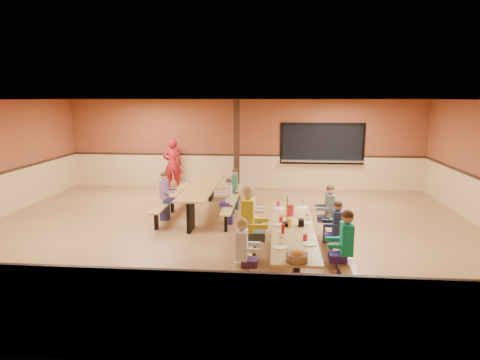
{
  "coord_description": "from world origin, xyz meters",
  "views": [
    {
      "loc": [
        1.12,
        -9.38,
        3.04
      ],
      "look_at": [
        0.26,
        0.4,
        1.15
      ],
      "focal_mm": 32.0,
      "sensor_mm": 36.0,
      "label": 1
    }
  ],
  "objects": [
    {
      "name": "cafeteria_table_second",
      "position": [
        -0.86,
        1.62,
        0.53
      ],
      "size": [
        1.91,
        3.7,
        0.74
      ],
      "color": "#AB8444",
      "rests_on": "ground"
    },
    {
      "name": "condiment_mustard",
      "position": [
        1.36,
        -1.94,
        0.82
      ],
      "size": [
        0.06,
        0.06,
        0.17
      ],
      "primitive_type": "cylinder",
      "color": "yellow",
      "rests_on": "cafeteria_table_main"
    },
    {
      "name": "seated_child_white_left",
      "position": [
        0.6,
        -3.06,
        0.6
      ],
      "size": [
        0.37,
        0.3,
        1.2
      ],
      "primitive_type": null,
      "color": "silver",
      "rests_on": "ground"
    },
    {
      "name": "seated_child_purple_sec",
      "position": [
        -1.69,
        0.86,
        0.6
      ],
      "size": [
        0.37,
        0.3,
        1.21
      ],
      "primitive_type": null,
      "color": "slate",
      "rests_on": "ground"
    },
    {
      "name": "room_envelope",
      "position": [
        0.0,
        0.0,
        0.69
      ],
      "size": [
        12.04,
        10.04,
        3.02
      ],
      "color": "brown",
      "rests_on": "ground"
    },
    {
      "name": "seated_child_tan_sec",
      "position": [
        -0.04,
        0.67,
        0.56
      ],
      "size": [
        0.32,
        0.27,
        1.12
      ],
      "primitive_type": null,
      "color": "beige",
      "rests_on": "ground"
    },
    {
      "name": "chip_bowl",
      "position": [
        1.43,
        -3.55,
        0.81
      ],
      "size": [
        0.32,
        0.32,
        0.15
      ],
      "primitive_type": null,
      "color": "orange",
      "rests_on": "cafeteria_table_main"
    },
    {
      "name": "structural_post",
      "position": [
        -0.2,
        4.4,
        1.5
      ],
      "size": [
        0.18,
        0.18,
        3.0
      ],
      "primitive_type": "cube",
      "color": "black",
      "rests_on": "ground"
    },
    {
      "name": "place_settings",
      "position": [
        1.42,
        -1.9,
        0.8
      ],
      "size": [
        0.65,
        3.3,
        0.11
      ],
      "primitive_type": null,
      "color": "beige",
      "rests_on": "cafeteria_table_main"
    },
    {
      "name": "seated_child_navy_right",
      "position": [
        2.25,
        -1.66,
        0.59
      ],
      "size": [
        0.35,
        0.29,
        1.17
      ],
      "primitive_type": null,
      "color": "navy",
      "rests_on": "ground"
    },
    {
      "name": "kitchen_pass_through",
      "position": [
        2.6,
        4.96,
        1.49
      ],
      "size": [
        2.78,
        0.28,
        1.38
      ],
      "color": "black",
      "rests_on": "ground"
    },
    {
      "name": "condiment_ketchup",
      "position": [
        1.24,
        -2.27,
        0.82
      ],
      "size": [
        0.06,
        0.06,
        0.17
      ],
      "primitive_type": "cylinder",
      "color": "#B2140F",
      "rests_on": "cafeteria_table_main"
    },
    {
      "name": "cafeteria_table_main",
      "position": [
        1.42,
        -1.9,
        0.53
      ],
      "size": [
        1.91,
        3.7,
        0.74
      ],
      "color": "#AB8444",
      "rests_on": "ground"
    },
    {
      "name": "seated_child_char_right",
      "position": [
        2.25,
        -0.47,
        0.61
      ],
      "size": [
        0.38,
        0.31,
        1.23
      ],
      "primitive_type": null,
      "color": "#4E5457",
      "rests_on": "ground"
    },
    {
      "name": "seated_child_teal_right",
      "position": [
        2.25,
        -2.74,
        0.64
      ],
      "size": [
        0.4,
        0.33,
        1.28
      ],
      "primitive_type": null,
      "color": "#11A07F",
      "rests_on": "ground"
    },
    {
      "name": "seated_child_grey_left",
      "position": [
        0.6,
        -0.79,
        0.57
      ],
      "size": [
        0.34,
        0.28,
        1.15
      ],
      "primitive_type": null,
      "color": "silver",
      "rests_on": "ground"
    },
    {
      "name": "table_paddle",
      "position": [
        1.32,
        -1.82,
        0.88
      ],
      "size": [
        0.16,
        0.16,
        0.56
      ],
      "color": "black",
      "rests_on": "cafeteria_table_main"
    },
    {
      "name": "seated_adult_yellow",
      "position": [
        0.6,
        -1.76,
        0.73
      ],
      "size": [
        0.49,
        0.4,
        1.46
      ],
      "primitive_type": null,
      "color": "gold",
      "rests_on": "ground"
    },
    {
      "name": "punch_pitcher",
      "position": [
        1.39,
        -1.13,
        0.85
      ],
      "size": [
        0.16,
        0.16,
        0.22
      ],
      "primitive_type": "cylinder",
      "color": "red",
      "rests_on": "cafeteria_table_main"
    },
    {
      "name": "ground",
      "position": [
        0.0,
        0.0,
        0.0
      ],
      "size": [
        12.0,
        12.0,
        0.0
      ],
      "primitive_type": "plane",
      "color": "brown",
      "rests_on": "ground"
    },
    {
      "name": "napkin_dispenser",
      "position": [
        1.58,
        -1.81,
        0.8
      ],
      "size": [
        0.1,
        0.14,
        0.13
      ],
      "primitive_type": "cube",
      "color": "black",
      "rests_on": "cafeteria_table_main"
    },
    {
      "name": "seated_child_green_sec",
      "position": [
        -0.04,
        2.12,
        0.56
      ],
      "size": [
        0.32,
        0.26,
        1.11
      ],
      "primitive_type": null,
      "color": "#296646",
      "rests_on": "ground"
    },
    {
      "name": "standing_woman",
      "position": [
        -2.38,
        4.55,
        0.85
      ],
      "size": [
        0.73,
        0.61,
        1.71
      ],
      "primitive_type": "imported",
      "rotation": [
        0.0,
        0.0,
        3.51
      ],
      "color": "#AC131D",
      "rests_on": "ground"
    }
  ]
}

